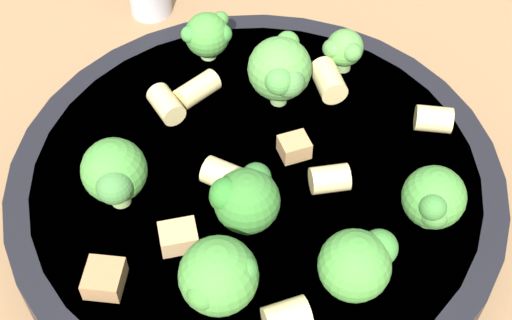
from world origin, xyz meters
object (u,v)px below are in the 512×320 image
(rigatoni_6, at_px, (330,179))
(broccoli_floret_1, at_px, (114,174))
(broccoli_floret_5, at_px, (219,277))
(rigatoni_0, at_px, (433,119))
(broccoli_floret_4, at_px, (244,199))
(broccoli_floret_3, at_px, (363,261))
(rigatoni_2, at_px, (227,178))
(chicken_chunk_1, at_px, (179,237))
(chicken_chunk_0, at_px, (104,278))
(rigatoni_1, at_px, (329,80))
(broccoli_floret_6, at_px, (208,35))
(pasta_bowl, at_px, (256,188))
(broccoli_floret_7, at_px, (434,200))
(rigatoni_5, at_px, (287,318))
(broccoli_floret_0, at_px, (281,70))
(chicken_chunk_2, at_px, (298,152))
(broccoli_floret_2, at_px, (344,49))
(rigatoni_4, at_px, (200,88))
(rigatoni_3, at_px, (166,104))

(rigatoni_6, bearing_deg, broccoli_floret_1, -25.64)
(broccoli_floret_5, distance_m, rigatoni_0, 0.17)
(broccoli_floret_4, distance_m, rigatoni_0, 0.13)
(broccoli_floret_1, relative_size, broccoli_floret_3, 1.07)
(rigatoni_0, height_order, rigatoni_2, same)
(chicken_chunk_1, bearing_deg, chicken_chunk_0, 3.60)
(broccoli_floret_4, height_order, rigatoni_0, broccoli_floret_4)
(rigatoni_1, distance_m, rigatoni_2, 0.10)
(broccoli_floret_1, height_order, broccoli_floret_6, broccoli_floret_1)
(broccoli_floret_3, bearing_deg, pasta_bowl, -87.11)
(broccoli_floret_1, xyz_separation_m, rigatoni_2, (-0.05, 0.02, -0.02))
(broccoli_floret_1, height_order, broccoli_floret_5, same)
(broccoli_floret_1, xyz_separation_m, rigatoni_1, (-0.15, -0.01, -0.02))
(broccoli_floret_7, bearing_deg, rigatoni_5, 6.68)
(broccoli_floret_0, xyz_separation_m, chicken_chunk_2, (0.01, 0.04, -0.02))
(broccoli_floret_2, bearing_deg, chicken_chunk_2, 36.32)
(rigatoni_0, xyz_separation_m, chicken_chunk_2, (0.08, -0.02, -0.00))
(broccoli_floret_0, relative_size, rigatoni_4, 1.67)
(broccoli_floret_6, distance_m, rigatoni_5, 0.20)
(broccoli_floret_2, bearing_deg, rigatoni_1, 30.66)
(pasta_bowl, height_order, broccoli_floret_3, broccoli_floret_3)
(broccoli_floret_6, bearing_deg, chicken_chunk_2, 90.49)
(broccoli_floret_3, xyz_separation_m, rigatoni_1, (-0.07, -0.12, -0.01))
(broccoli_floret_6, distance_m, chicken_chunk_0, 0.18)
(broccoli_floret_7, bearing_deg, broccoli_floret_6, -79.00)
(broccoli_floret_2, bearing_deg, broccoli_floret_3, 57.01)
(broccoli_floret_0, bearing_deg, chicken_chunk_1, 30.62)
(broccoli_floret_7, bearing_deg, pasta_bowl, -52.72)
(rigatoni_4, relative_size, chicken_chunk_0, 1.39)
(pasta_bowl, height_order, chicken_chunk_1, chicken_chunk_1)
(broccoli_floret_3, xyz_separation_m, broccoli_floret_4, (0.03, -0.06, 0.00))
(rigatoni_0, distance_m, rigatoni_5, 0.16)
(broccoli_floret_3, height_order, rigatoni_4, broccoli_floret_3)
(broccoli_floret_1, height_order, broccoli_floret_4, broccoli_floret_1)
(broccoli_floret_5, height_order, rigatoni_3, broccoli_floret_5)
(rigatoni_2, xyz_separation_m, chicken_chunk_1, (0.04, 0.02, -0.00))
(broccoli_floret_1, xyz_separation_m, chicken_chunk_1, (-0.02, 0.04, -0.02))
(broccoli_floret_1, xyz_separation_m, rigatoni_3, (-0.05, -0.05, -0.02))
(broccoli_floret_0, height_order, rigatoni_2, broccoli_floret_0)
(broccoli_floret_3, distance_m, rigatoni_2, 0.09)
(broccoli_floret_0, relative_size, broccoli_floret_5, 1.07)
(rigatoni_3, bearing_deg, broccoli_floret_6, -145.82)
(rigatoni_5, bearing_deg, rigatoni_3, -95.60)
(rigatoni_3, bearing_deg, rigatoni_5, 84.40)
(broccoli_floret_2, relative_size, rigatoni_0, 1.37)
(broccoli_floret_0, distance_m, rigatoni_6, 0.07)
(pasta_bowl, height_order, chicken_chunk_2, chicken_chunk_2)
(rigatoni_1, bearing_deg, broccoli_floret_5, 35.93)
(broccoli_floret_6, distance_m, rigatoni_0, 0.15)
(broccoli_floret_1, relative_size, broccoli_floret_5, 1.02)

